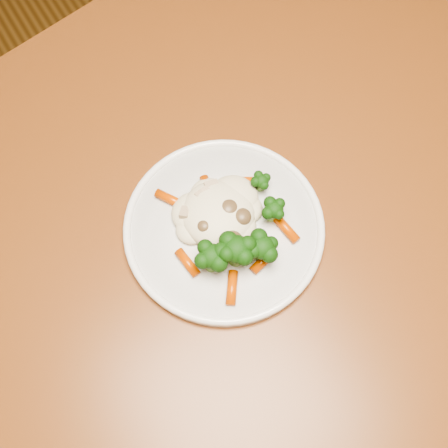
{
  "coord_description": "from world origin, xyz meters",
  "views": [
    {
      "loc": [
        -0.41,
        -0.5,
        1.41
      ],
      "look_at": [
        -0.26,
        -0.26,
        0.77
      ],
      "focal_mm": 45.0,
      "sensor_mm": 36.0,
      "label": 1
    }
  ],
  "objects": [
    {
      "name": "dining_table",
      "position": [
        -0.35,
        -0.27,
        0.66
      ],
      "size": [
        1.41,
        1.06,
        0.75
      ],
      "rotation": [
        0.0,
        0.0,
        0.17
      ],
      "color": "brown",
      "rests_on": "ground"
    },
    {
      "name": "plate",
      "position": [
        -0.26,
        -0.26,
        0.76
      ],
      "size": [
        0.25,
        0.25,
        0.01
      ],
      "primitive_type": "cylinder",
      "color": "white",
      "rests_on": "dining_table"
    },
    {
      "name": "meal",
      "position": [
        -0.26,
        -0.27,
        0.78
      ],
      "size": [
        0.16,
        0.18,
        0.05
      ],
      "color": "beige",
      "rests_on": "plate"
    }
  ]
}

